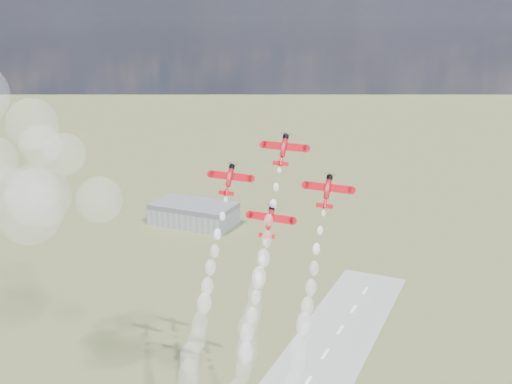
{
  "coord_description": "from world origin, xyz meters",
  "views": [
    {
      "loc": [
        58.15,
        -122.27,
        121.19
      ],
      "look_at": [
        -5.03,
        17.82,
        76.73
      ],
      "focal_mm": 42.0,
      "sensor_mm": 36.0,
      "label": 1
    }
  ],
  "objects_px": {
    "plane_slot": "(270,221)",
    "plane_right": "(327,190)",
    "plane_lead": "(283,149)",
    "plane_left": "(229,179)",
    "hangar": "(194,214)"
  },
  "relations": [
    {
      "from": "hangar",
      "to": "plane_left",
      "type": "xyz_separation_m",
      "value": [
        107.1,
        -162.29,
        73.03
      ]
    },
    {
      "from": "plane_slot",
      "to": "plane_right",
      "type": "bearing_deg",
      "value": 18.01
    },
    {
      "from": "plane_lead",
      "to": "plane_right",
      "type": "xyz_separation_m",
      "value": [
        13.87,
        -4.51,
        -8.6
      ]
    },
    {
      "from": "plane_lead",
      "to": "plane_slot",
      "type": "distance_m",
      "value": 19.42
    },
    {
      "from": "plane_lead",
      "to": "plane_right",
      "type": "distance_m",
      "value": 16.93
    },
    {
      "from": "hangar",
      "to": "plane_right",
      "type": "height_order",
      "value": "plane_right"
    },
    {
      "from": "hangar",
      "to": "plane_lead",
      "type": "distance_m",
      "value": 214.92
    },
    {
      "from": "plane_slot",
      "to": "plane_lead",
      "type": "bearing_deg",
      "value": 90.0
    },
    {
      "from": "plane_lead",
      "to": "plane_left",
      "type": "xyz_separation_m",
      "value": [
        -13.87,
        -4.51,
        -8.6
      ]
    },
    {
      "from": "hangar",
      "to": "plane_lead",
      "type": "height_order",
      "value": "plane_lead"
    },
    {
      "from": "plane_right",
      "to": "plane_slot",
      "type": "bearing_deg",
      "value": -161.99
    },
    {
      "from": "hangar",
      "to": "plane_slot",
      "type": "distance_m",
      "value": 215.89
    },
    {
      "from": "plane_slot",
      "to": "hangar",
      "type": "bearing_deg",
      "value": 125.95
    },
    {
      "from": "hangar",
      "to": "plane_left",
      "type": "height_order",
      "value": "plane_left"
    },
    {
      "from": "hangar",
      "to": "plane_slot",
      "type": "relative_size",
      "value": 4.05
    }
  ]
}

